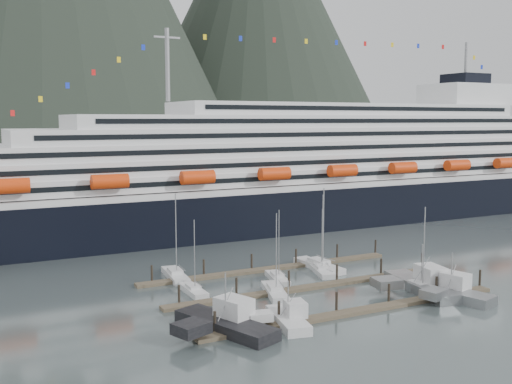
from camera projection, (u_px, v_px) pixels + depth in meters
ground at (346, 290)px, 93.15m from camera, size 1600.00×1600.00×0.00m
cruise_ship at (318, 175)px, 153.80m from camera, size 210.00×30.40×50.30m
dock_near at (359, 310)px, 82.09m from camera, size 48.18×2.28×3.20m
dock_mid at (309, 287)px, 93.60m from camera, size 48.18×2.28×3.20m
dock_far at (270, 268)px, 105.11m from camera, size 48.18×2.28×3.20m
sailboat_a at (193, 291)px, 91.12m from camera, size 2.29×7.73×11.82m
sailboat_b at (275, 292)px, 90.33m from camera, size 5.22×9.96×13.06m
sailboat_c at (277, 278)px, 98.17m from camera, size 4.01×8.39×12.24m
sailboat_d at (320, 270)px, 103.39m from camera, size 4.82×9.93×14.12m
sailboat_e at (175, 276)px, 99.82m from camera, size 3.59×10.27×14.81m
sailboat_f at (320, 268)px, 104.83m from camera, size 4.77×8.72×11.49m
sailboat_g at (319, 266)px, 106.16m from camera, size 3.70×11.86×15.07m
sailboat_h at (419, 289)px, 91.99m from camera, size 3.05×9.23×13.75m
trawler_a at (225, 323)px, 74.79m from camera, size 12.27×15.43×8.26m
trawler_b at (287, 318)px, 77.13m from camera, size 7.96×10.30×6.37m
trawler_c at (420, 285)px, 92.14m from camera, size 11.69×16.36×8.17m
trawler_d at (450, 292)px, 88.45m from camera, size 10.29×13.17×7.53m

